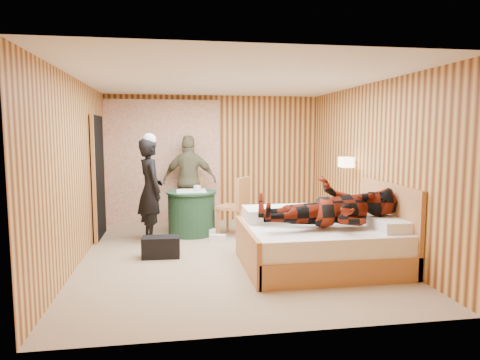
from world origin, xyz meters
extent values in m
cube|color=tan|center=(0.00, 0.00, 0.00)|extent=(4.20, 5.00, 0.01)
cube|color=white|center=(0.00, 0.00, 2.50)|extent=(4.20, 5.00, 0.01)
cube|color=#E9B259|center=(0.00, 2.50, 1.25)|extent=(4.20, 0.02, 2.50)
cube|color=#E9B259|center=(-2.10, 0.00, 1.25)|extent=(0.02, 5.00, 2.50)
cube|color=#E9B259|center=(2.10, 0.00, 1.25)|extent=(0.02, 5.00, 2.50)
cube|color=beige|center=(-1.00, 2.43, 1.20)|extent=(2.20, 0.08, 2.40)
cube|color=black|center=(-2.06, 1.40, 1.02)|extent=(0.06, 0.90, 2.05)
cylinder|color=gold|center=(2.00, 0.45, 1.30)|extent=(0.18, 0.04, 0.04)
cube|color=beige|center=(1.92, 0.45, 1.30)|extent=(0.18, 0.24, 0.16)
cube|color=tan|center=(1.10, -0.71, 0.15)|extent=(1.99, 1.59, 0.30)
cube|color=white|center=(1.10, -0.71, 0.42)|extent=(1.93, 1.53, 0.25)
cube|color=tan|center=(0.11, -0.71, 0.28)|extent=(0.06, 1.59, 0.56)
cube|color=tan|center=(2.06, -0.71, 0.55)|extent=(0.06, 1.59, 1.09)
cube|color=white|center=(1.87, -1.09, 0.62)|extent=(0.38, 0.55, 0.14)
cube|color=white|center=(1.87, -0.34, 0.62)|extent=(0.38, 0.55, 0.14)
cube|color=white|center=(0.75, -0.27, 0.64)|extent=(1.19, 0.60, 0.18)
cube|color=tan|center=(1.88, 0.15, 0.25)|extent=(0.37, 0.51, 0.51)
cube|color=tan|center=(1.88, 0.15, 0.42)|extent=(0.39, 0.53, 0.03)
cylinder|color=#224A34|center=(-0.51, 1.35, 0.37)|extent=(0.81, 0.81, 0.74)
cylinder|color=#224A34|center=(-0.51, 1.35, 0.74)|extent=(0.87, 0.87, 0.03)
cube|color=white|center=(-0.51, 1.35, 0.76)|extent=(0.59, 0.59, 0.01)
cube|color=tan|center=(-0.51, 1.96, 0.45)|extent=(0.53, 0.53, 0.05)
cube|color=tan|center=(-0.45, 2.14, 0.70)|extent=(0.41, 0.17, 0.46)
cylinder|color=tan|center=(-0.72, 1.85, 0.21)|extent=(0.04, 0.04, 0.43)
cylinder|color=tan|center=(-0.30, 2.07, 0.21)|extent=(0.04, 0.04, 0.43)
cube|color=tan|center=(0.18, 1.17, 0.49)|extent=(0.64, 0.64, 0.05)
cube|color=tan|center=(0.36, 1.06, 0.77)|extent=(0.29, 0.41, 0.50)
cylinder|color=tan|center=(0.13, 1.43, 0.24)|extent=(0.04, 0.04, 0.47)
cylinder|color=tan|center=(0.23, 0.92, 0.24)|extent=(0.04, 0.04, 0.47)
cube|color=black|center=(-1.01, 0.02, 0.15)|extent=(0.54, 0.30, 0.30)
cube|color=white|center=(-0.27, 1.12, 0.07)|extent=(0.32, 0.16, 0.13)
cube|color=white|center=(-0.12, 0.78, 0.06)|extent=(0.28, 0.18, 0.12)
imported|color=black|center=(-1.19, 1.02, 0.84)|extent=(0.58, 0.71, 1.68)
imported|color=#696546|center=(-0.51, 2.08, 0.86)|extent=(1.07, 0.59, 1.72)
imported|color=#661809|center=(1.15, -0.91, 0.98)|extent=(0.86, 0.67, 1.77)
imported|color=white|center=(1.88, 0.10, 0.52)|extent=(0.24, 0.27, 0.02)
imported|color=white|center=(1.88, 0.10, 0.54)|extent=(0.25, 0.28, 0.02)
imported|color=white|center=(1.88, 0.28, 0.55)|extent=(0.11, 0.11, 0.09)
imported|color=white|center=(-0.41, 1.30, 0.82)|extent=(0.13, 0.13, 0.10)
camera|label=1|loc=(-0.83, -6.02, 1.77)|focal=32.00mm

